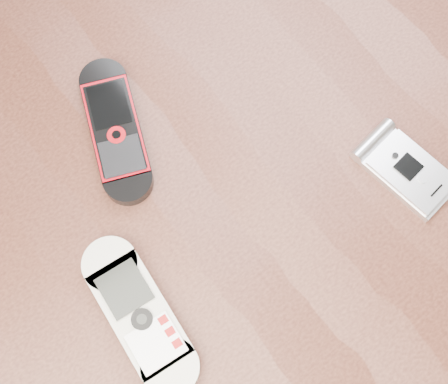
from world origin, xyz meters
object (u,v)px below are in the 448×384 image
(nokia_white, at_px, (140,315))
(motorola_razr, at_px, (409,171))
(nokia_black_red, at_px, (116,130))
(table, at_px, (220,229))

(nokia_white, height_order, motorola_razr, nokia_white)
(nokia_black_red, bearing_deg, table, -49.66)
(nokia_white, xyz_separation_m, motorola_razr, (0.27, -0.05, -0.00))
(motorola_razr, bearing_deg, nokia_black_red, 126.05)
(nokia_black_red, distance_m, motorola_razr, 0.28)
(nokia_white, bearing_deg, table, 25.19)
(nokia_black_red, height_order, motorola_razr, same)
(table, height_order, nokia_white, nokia_white)
(table, xyz_separation_m, motorola_razr, (0.15, -0.09, 0.11))
(nokia_black_red, xyz_separation_m, motorola_razr, (0.19, -0.21, -0.00))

